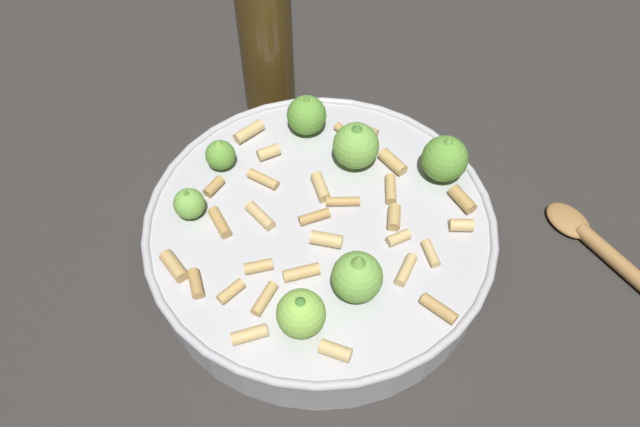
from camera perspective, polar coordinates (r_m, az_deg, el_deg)
The scene contains 4 objects.
ground_plane at distance 0.64m, azimuth 0.00°, elevation -3.56°, with size 2.40×2.40×0.00m, color #2D2B28.
cooking_pan at distance 0.61m, azimuth 0.14°, elevation -1.63°, with size 0.34×0.34×0.11m.
olive_oil_bottle at distance 0.73m, azimuth -5.04°, elevation 15.73°, with size 0.06×0.06×0.23m.
wooden_spoon at distance 0.69m, azimuth 27.25°, elevation -5.43°, with size 0.17×0.23×0.02m.
Camera 1 is at (0.01, -0.35, 0.54)m, focal length 34.62 mm.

